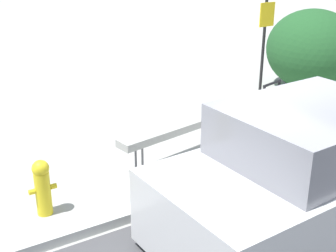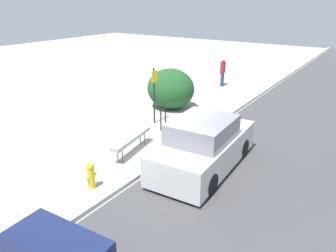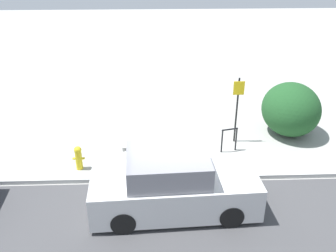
{
  "view_description": "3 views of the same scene",
  "coord_description": "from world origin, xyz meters",
  "px_view_note": "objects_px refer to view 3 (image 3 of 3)",
  "views": [
    {
      "loc": [
        -4.26,
        -4.62,
        3.35
      ],
      "look_at": [
        -0.86,
        0.94,
        0.72
      ],
      "focal_mm": 50.0,
      "sensor_mm": 36.0,
      "label": 1
    },
    {
      "loc": [
        -8.18,
        -5.36,
        4.85
      ],
      "look_at": [
        0.61,
        0.52,
        0.72
      ],
      "focal_mm": 35.0,
      "sensor_mm": 36.0,
      "label": 2
    },
    {
      "loc": [
        -0.59,
        -9.04,
        6.25
      ],
      "look_at": [
        -0.17,
        1.4,
        1.05
      ],
      "focal_mm": 40.0,
      "sensor_mm": 36.0,
      "label": 3
    }
  ],
  "objects_px": {
    "sign_post": "(237,104)",
    "fire_hydrant": "(79,157)",
    "bike_rack": "(229,138)",
    "parked_car_near": "(173,185)",
    "bench": "(156,144)"
  },
  "relations": [
    {
      "from": "sign_post",
      "to": "fire_hydrant",
      "type": "distance_m",
      "value": 5.36
    },
    {
      "from": "bike_rack",
      "to": "fire_hydrant",
      "type": "distance_m",
      "value": 4.8
    },
    {
      "from": "parked_car_near",
      "to": "fire_hydrant",
      "type": "bearing_deg",
      "value": 141.41
    },
    {
      "from": "sign_post",
      "to": "parked_car_near",
      "type": "height_order",
      "value": "sign_post"
    },
    {
      "from": "parked_car_near",
      "to": "bench",
      "type": "bearing_deg",
      "value": 96.47
    },
    {
      "from": "bench",
      "to": "bike_rack",
      "type": "height_order",
      "value": "bike_rack"
    },
    {
      "from": "sign_post",
      "to": "parked_car_near",
      "type": "bearing_deg",
      "value": -123.33
    },
    {
      "from": "bench",
      "to": "bike_rack",
      "type": "relative_size",
      "value": 2.59
    },
    {
      "from": "bike_rack",
      "to": "bench",
      "type": "bearing_deg",
      "value": -171.27
    },
    {
      "from": "sign_post",
      "to": "bike_rack",
      "type": "bearing_deg",
      "value": -116.39
    },
    {
      "from": "bench",
      "to": "bike_rack",
      "type": "distance_m",
      "value": 2.42
    },
    {
      "from": "bike_rack",
      "to": "parked_car_near",
      "type": "height_order",
      "value": "parked_car_near"
    },
    {
      "from": "bike_rack",
      "to": "sign_post",
      "type": "distance_m",
      "value": 1.14
    },
    {
      "from": "fire_hydrant",
      "to": "parked_car_near",
      "type": "relative_size",
      "value": 0.18
    },
    {
      "from": "bench",
      "to": "sign_post",
      "type": "height_order",
      "value": "sign_post"
    }
  ]
}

